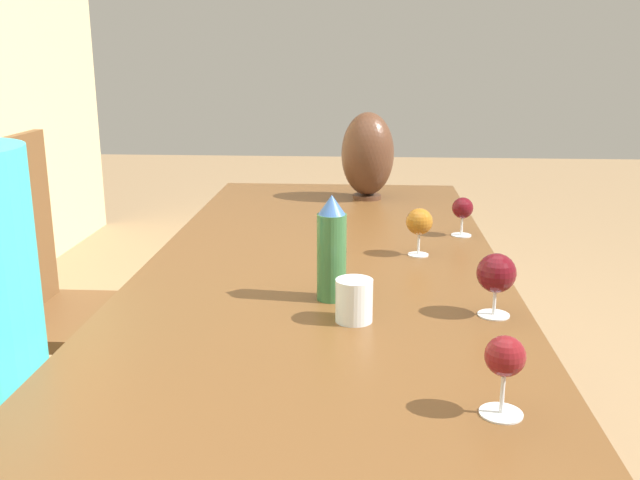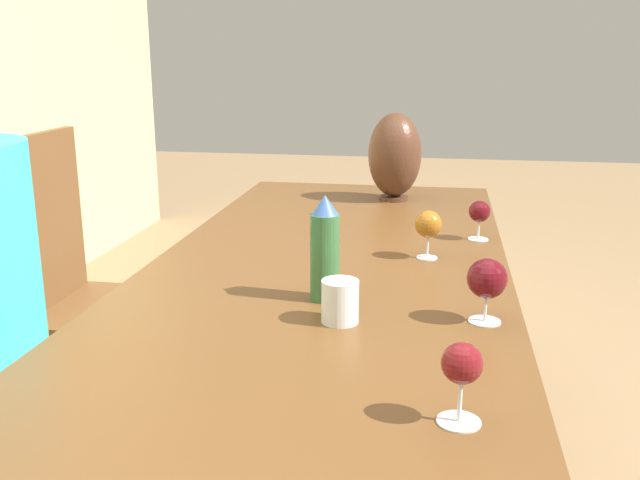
{
  "view_description": "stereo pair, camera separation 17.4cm",
  "coord_description": "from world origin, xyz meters",
  "px_view_note": "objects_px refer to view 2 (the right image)",
  "views": [
    {
      "loc": [
        -1.55,
        -0.11,
        1.28
      ],
      "look_at": [
        0.13,
        0.0,
        0.82
      ],
      "focal_mm": 40.0,
      "sensor_mm": 36.0,
      "label": 1
    },
    {
      "loc": [
        -1.52,
        -0.28,
        1.28
      ],
      "look_at": [
        0.13,
        0.0,
        0.82
      ],
      "focal_mm": 40.0,
      "sensor_mm": 36.0,
      "label": 2
    }
  ],
  "objects_px": {
    "wine_glass_3": "(428,225)",
    "wine_glass_7": "(487,280)",
    "wine_glass_2": "(462,367)",
    "water_bottle": "(325,250)",
    "chair_far": "(87,286)",
    "vase": "(395,156)",
    "wine_glass_1": "(480,213)",
    "water_tumbler": "(340,301)"
  },
  "relations": [
    {
      "from": "wine_glass_2",
      "to": "wine_glass_7",
      "type": "relative_size",
      "value": 0.95
    },
    {
      "from": "wine_glass_1",
      "to": "chair_far",
      "type": "relative_size",
      "value": 0.12
    },
    {
      "from": "wine_glass_1",
      "to": "vase",
      "type": "bearing_deg",
      "value": 28.48
    },
    {
      "from": "water_tumbler",
      "to": "wine_glass_3",
      "type": "xyz_separation_m",
      "value": [
        0.5,
        -0.17,
        0.05
      ]
    },
    {
      "from": "water_bottle",
      "to": "wine_glass_7",
      "type": "bearing_deg",
      "value": -102.95
    },
    {
      "from": "water_tumbler",
      "to": "wine_glass_2",
      "type": "distance_m",
      "value": 0.45
    },
    {
      "from": "wine_glass_1",
      "to": "wine_glass_3",
      "type": "distance_m",
      "value": 0.26
    },
    {
      "from": "chair_far",
      "to": "wine_glass_7",
      "type": "bearing_deg",
      "value": -115.7
    },
    {
      "from": "water_tumbler",
      "to": "wine_glass_7",
      "type": "relative_size",
      "value": 0.66
    },
    {
      "from": "water_tumbler",
      "to": "water_bottle",
      "type": "bearing_deg",
      "value": 22.19
    },
    {
      "from": "water_tumbler",
      "to": "vase",
      "type": "relative_size",
      "value": 0.28
    },
    {
      "from": "wine_glass_1",
      "to": "wine_glass_3",
      "type": "height_order",
      "value": "wine_glass_3"
    },
    {
      "from": "water_tumbler",
      "to": "chair_far",
      "type": "height_order",
      "value": "chair_far"
    },
    {
      "from": "water_tumbler",
      "to": "wine_glass_3",
      "type": "relative_size",
      "value": 0.69
    },
    {
      "from": "water_bottle",
      "to": "vase",
      "type": "bearing_deg",
      "value": -4.09
    },
    {
      "from": "wine_glass_2",
      "to": "water_tumbler",
      "type": "bearing_deg",
      "value": 32.09
    },
    {
      "from": "wine_glass_3",
      "to": "chair_far",
      "type": "relative_size",
      "value": 0.13
    },
    {
      "from": "water_bottle",
      "to": "wine_glass_3",
      "type": "xyz_separation_m",
      "value": [
        0.37,
        -0.22,
        -0.02
      ]
    },
    {
      "from": "vase",
      "to": "chair_far",
      "type": "xyz_separation_m",
      "value": [
        -0.62,
        0.93,
        -0.35
      ]
    },
    {
      "from": "water_bottle",
      "to": "wine_glass_1",
      "type": "bearing_deg",
      "value": -31.97
    },
    {
      "from": "vase",
      "to": "wine_glass_7",
      "type": "height_order",
      "value": "vase"
    },
    {
      "from": "wine_glass_1",
      "to": "wine_glass_2",
      "type": "relative_size",
      "value": 0.91
    },
    {
      "from": "water_tumbler",
      "to": "chair_far",
      "type": "distance_m",
      "value": 1.13
    },
    {
      "from": "wine_glass_2",
      "to": "vase",
      "type": "bearing_deg",
      "value": 7.38
    },
    {
      "from": "wine_glass_7",
      "to": "wine_glass_1",
      "type": "bearing_deg",
      "value": -1.33
    },
    {
      "from": "wine_glass_2",
      "to": "wine_glass_1",
      "type": "bearing_deg",
      "value": -3.98
    },
    {
      "from": "water_bottle",
      "to": "chair_far",
      "type": "relative_size",
      "value": 0.24
    },
    {
      "from": "water_bottle",
      "to": "water_tumbler",
      "type": "xyz_separation_m",
      "value": [
        -0.13,
        -0.05,
        -0.07
      ]
    },
    {
      "from": "wine_glass_3",
      "to": "vase",
      "type": "bearing_deg",
      "value": 10.72
    },
    {
      "from": "wine_glass_1",
      "to": "wine_glass_7",
      "type": "distance_m",
      "value": 0.67
    },
    {
      "from": "wine_glass_2",
      "to": "chair_far",
      "type": "relative_size",
      "value": 0.13
    },
    {
      "from": "wine_glass_3",
      "to": "wine_glass_7",
      "type": "height_order",
      "value": "wine_glass_7"
    },
    {
      "from": "water_tumbler",
      "to": "wine_glass_1",
      "type": "height_order",
      "value": "wine_glass_1"
    },
    {
      "from": "vase",
      "to": "wine_glass_2",
      "type": "height_order",
      "value": "vase"
    },
    {
      "from": "water_bottle",
      "to": "wine_glass_7",
      "type": "distance_m",
      "value": 0.36
    },
    {
      "from": "wine_glass_2",
      "to": "wine_glass_3",
      "type": "xyz_separation_m",
      "value": [
        0.88,
        0.07,
        -0.0
      ]
    },
    {
      "from": "wine_glass_2",
      "to": "water_bottle",
      "type": "bearing_deg",
      "value": 29.71
    },
    {
      "from": "water_bottle",
      "to": "wine_glass_1",
      "type": "xyz_separation_m",
      "value": [
        0.59,
        -0.37,
        -0.04
      ]
    },
    {
      "from": "wine_glass_2",
      "to": "wine_glass_7",
      "type": "height_order",
      "value": "wine_glass_7"
    },
    {
      "from": "wine_glass_2",
      "to": "wine_glass_3",
      "type": "height_order",
      "value": "wine_glass_3"
    },
    {
      "from": "water_bottle",
      "to": "chair_far",
      "type": "bearing_deg",
      "value": 59.68
    },
    {
      "from": "vase",
      "to": "wine_glass_7",
      "type": "bearing_deg",
      "value": -167.23
    }
  ]
}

